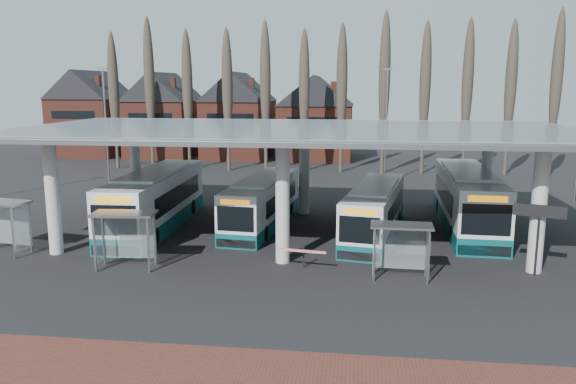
# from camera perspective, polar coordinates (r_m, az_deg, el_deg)

# --- Properties ---
(ground) EXTENTS (140.00, 140.00, 0.00)m
(ground) POSITION_cam_1_polar(r_m,az_deg,el_deg) (25.92, -1.29, -8.81)
(ground) COLOR black
(ground) RESTS_ON ground
(station_canopy) EXTENTS (32.00, 16.00, 6.34)m
(station_canopy) POSITION_cam_1_polar(r_m,az_deg,el_deg) (32.50, 0.75, 5.46)
(station_canopy) COLOR beige
(station_canopy) RESTS_ON ground
(poplar_row) EXTENTS (45.10, 1.10, 14.50)m
(poplar_row) POSITION_cam_1_polar(r_m,az_deg,el_deg) (57.27, 3.61, 10.81)
(poplar_row) COLOR #473D33
(poplar_row) RESTS_ON ground
(townhouse_row) EXTENTS (36.80, 10.30, 12.25)m
(townhouse_row) POSITION_cam_1_polar(r_m,az_deg,el_deg) (70.91, -8.78, 8.39)
(townhouse_row) COLOR brown
(townhouse_row) RESTS_ON ground
(lamp_post_a) EXTENTS (0.80, 0.16, 10.17)m
(lamp_post_a) POSITION_cam_1_polar(r_m,az_deg,el_deg) (51.08, -18.01, 6.46)
(lamp_post_a) COLOR slate
(lamp_post_a) RESTS_ON ground
(lamp_post_b) EXTENTS (0.80, 0.16, 10.17)m
(lamp_post_b) POSITION_cam_1_polar(r_m,az_deg,el_deg) (50.32, 9.93, 6.77)
(lamp_post_b) COLOR slate
(lamp_post_b) RESTS_ON ground
(bus_0) EXTENTS (3.08, 12.84, 3.55)m
(bus_0) POSITION_cam_1_polar(r_m,az_deg,el_deg) (35.70, -13.27, -0.86)
(bus_0) COLOR silver
(bus_0) RESTS_ON ground
(bus_1) EXTENTS (3.39, 11.16, 3.05)m
(bus_1) POSITION_cam_1_polar(r_m,az_deg,el_deg) (35.28, -2.59, -1.11)
(bus_1) COLOR silver
(bus_1) RESTS_ON ground
(bus_2) EXTENTS (4.09, 11.12, 3.02)m
(bus_2) POSITION_cam_1_polar(r_m,az_deg,el_deg) (33.29, 8.81, -1.97)
(bus_2) COLOR silver
(bus_2) RESTS_ON ground
(bus_3) EXTENTS (3.27, 13.13, 3.62)m
(bus_3) POSITION_cam_1_polar(r_m,az_deg,el_deg) (36.51, 17.71, -0.78)
(bus_3) COLOR silver
(bus_3) RESTS_ON ground
(shelter_0) EXTENTS (3.22, 2.01, 2.79)m
(shelter_0) POSITION_cam_1_polar(r_m,az_deg,el_deg) (32.93, -27.00, -2.09)
(shelter_0) COLOR gray
(shelter_0) RESTS_ON ground
(shelter_1) EXTENTS (3.09, 1.75, 2.75)m
(shelter_1) POSITION_cam_1_polar(r_m,az_deg,el_deg) (28.05, -16.18, -3.45)
(shelter_1) COLOR gray
(shelter_1) RESTS_ON ground
(shelter_2) EXTENTS (2.80, 1.47, 2.56)m
(shelter_2) POSITION_cam_1_polar(r_m,az_deg,el_deg) (26.00, 11.41, -4.66)
(shelter_2) COLOR gray
(shelter_2) RESTS_ON ground
(info_sign_0) EXTENTS (2.17, 0.84, 3.35)m
(info_sign_0) POSITION_cam_1_polar(r_m,az_deg,el_deg) (28.04, 24.17, -2.29)
(info_sign_0) COLOR black
(info_sign_0) RESTS_ON ground
(barrier) EXTENTS (2.28, 0.79, 1.14)m
(barrier) POSITION_cam_1_polar(r_m,az_deg,el_deg) (26.83, 1.51, -6.13)
(barrier) COLOR black
(barrier) RESTS_ON ground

